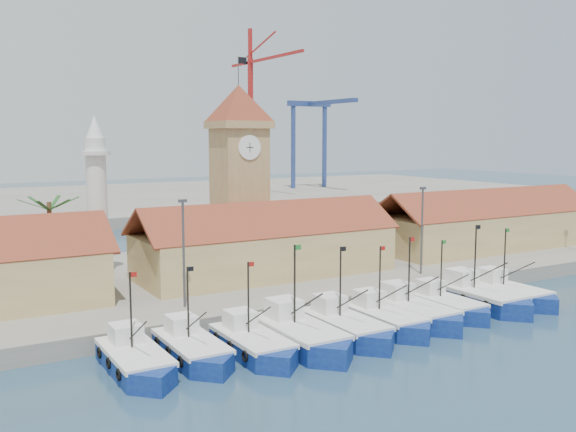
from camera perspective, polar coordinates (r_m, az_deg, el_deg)
ground at (r=50.95m, az=8.95°, el=-10.87°), size 400.00×400.00×0.00m
quay at (r=70.31m, az=-3.55°, el=-5.17°), size 140.00×32.00×1.50m
terminal at (r=151.29m, az=-18.42°, el=1.12°), size 240.00×80.00×2.00m
boat_0 at (r=44.78m, az=-13.35°, el=-12.53°), size 3.40×9.32×7.05m
boat_1 at (r=46.32m, az=-8.42°, el=-11.76°), size 3.35×9.17×6.94m
boat_2 at (r=46.91m, az=-3.03°, el=-11.43°), size 3.41×9.34×7.07m
boat_3 at (r=48.40m, az=1.20°, el=-10.71°), size 3.89×10.67×8.07m
boat_4 at (r=50.81m, az=5.24°, el=-9.94°), size 3.63×9.93×7.52m
boat_5 at (r=53.41m, az=8.69°, el=-9.19°), size 3.45×9.45×7.15m
boat_6 at (r=55.81m, az=11.26°, el=-8.49°), size 3.66×10.03×7.59m
boat_7 at (r=58.83m, az=13.95°, el=-7.82°), size 3.33×9.14×6.91m
boat_8 at (r=61.89m, az=16.84°, el=-7.07°), size 3.86×10.58×8.01m
boat_9 at (r=64.71m, az=19.18°, el=-6.61°), size 3.56×9.76×7.39m
hall_center at (r=66.20m, az=-2.01°, el=-3.07°), size 27.04×10.13×7.61m
hall_right at (r=85.94m, az=17.12°, el=-1.05°), size 31.20×10.13×7.61m
clock_tower at (r=70.61m, az=-4.36°, el=4.06°), size 5.80×5.80×22.70m
minaret at (r=67.55m, az=-16.62°, el=1.76°), size 3.00×3.00×16.30m
palm_tree at (r=64.99m, az=-20.37°, el=-1.68°), size 5.60×5.03×8.39m
lamp_posts at (r=59.23m, az=2.08°, el=-1.82°), size 80.70×0.25×9.03m
crane_red_right at (r=158.56m, az=-3.06°, el=10.12°), size 1.00×34.50×39.78m
gantry at (r=171.46m, az=2.50°, el=8.50°), size 13.00×22.00×23.20m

